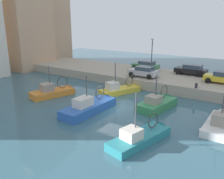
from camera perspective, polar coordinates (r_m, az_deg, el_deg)
name	(u,v)px	position (r m, az deg, el deg)	size (l,w,h in m)	color
water_surface	(113,107)	(23.16, 0.27, -4.31)	(80.00, 80.00, 0.00)	#386070
quay_wall	(160,79)	(32.74, 11.66, 2.59)	(9.00, 56.00, 1.20)	#ADA08C
fishing_boat_blue	(91,109)	(22.26, -5.09, -4.93)	(6.88, 2.39, 4.40)	#2D60B7
fishing_boat_orange	(55,94)	(27.52, -13.81, -1.15)	(5.86, 3.30, 4.38)	orange
fishing_boat_green	(159,106)	(23.50, 11.42, -4.07)	(5.65, 2.74, 4.32)	#388951
fishing_boat_yellow	(122,92)	(27.82, 2.46, -0.50)	(6.03, 3.68, 4.51)	gold
fishing_boat_teal	(143,139)	(17.00, 7.61, -12.03)	(6.22, 2.83, 4.47)	teal
fishing_boat_white	(221,125)	(20.93, 25.38, -7.96)	(5.82, 2.35, 4.84)	white
parked_car_yellow	(223,77)	(30.09, 25.66, 2.72)	(2.05, 4.02, 1.43)	gold
parked_car_silver	(144,71)	(30.81, 7.82, 4.44)	(2.09, 3.84, 1.39)	#B7B7BC
parked_car_green	(146,65)	(35.63, 8.33, 5.97)	(1.99, 3.98, 1.34)	#387547
parked_car_black	(191,69)	(33.58, 18.97, 4.69)	(2.04, 4.24, 1.42)	black
mooring_bollard_south	(196,86)	(26.88, 20.05, 0.90)	(0.28, 0.28, 0.55)	#2D2D33
mooring_bollard_mid	(132,76)	(29.75, 5.05, 3.24)	(0.28, 0.28, 0.55)	#2D2D33
quay_streetlamp	(152,49)	(34.26, 9.85, 9.83)	(0.36, 0.36, 4.83)	#38383D
waterfront_building_west	(25,9)	(44.98, -20.72, 18.04)	(7.74, 6.33, 20.64)	tan
waterfront_building_west_mid	(43,7)	(51.57, -16.75, 19.00)	(9.69, 6.62, 22.40)	tan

